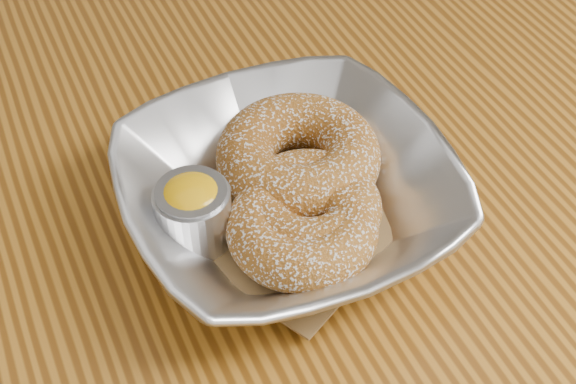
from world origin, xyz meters
name	(u,v)px	position (x,y,z in m)	size (l,w,h in m)	color
table	(360,262)	(0.00, 0.00, 0.65)	(1.20, 0.80, 0.75)	#8D5517
serving_bowl	(288,195)	(-0.07, -0.01, 0.78)	(0.22, 0.22, 0.05)	silver
parchment	(288,213)	(-0.07, -0.01, 0.76)	(0.14, 0.14, 0.00)	olive
donut_back	(298,156)	(-0.05, 0.01, 0.78)	(0.11, 0.11, 0.04)	#905419
donut_front	(309,207)	(-0.06, -0.03, 0.78)	(0.10, 0.10, 0.03)	#905419
donut_extra	(302,228)	(-0.08, -0.04, 0.78)	(0.10, 0.10, 0.03)	#905419
ramekin	(193,211)	(-0.14, -0.01, 0.78)	(0.05, 0.05, 0.05)	silver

